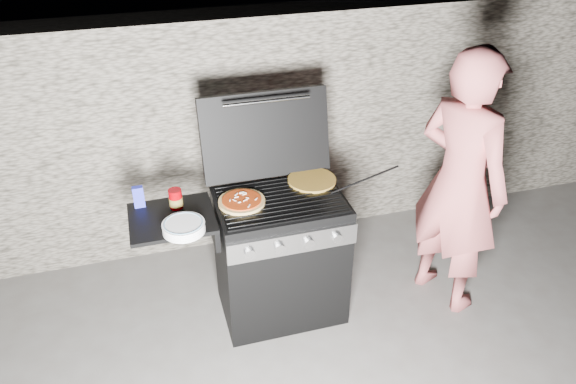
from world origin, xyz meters
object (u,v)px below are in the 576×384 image
object	(u,v)px
gas_grill	(244,263)
person	(460,184)
pizza_topped	(242,201)
sauce_jar	(176,199)

from	to	relation	value
gas_grill	person	distance (m)	1.49
pizza_topped	sauce_jar	distance (m)	0.40
pizza_topped	sauce_jar	bearing A→B (deg)	168.73
gas_grill	sauce_jar	bearing A→B (deg)	166.18
gas_grill	pizza_topped	xyz separation A→B (m)	(0.01, 0.02, 0.47)
sauce_jar	person	xyz separation A→B (m)	(1.79, -0.25, -0.05)
gas_grill	pizza_topped	size ratio (longest dim) A/B	4.67
pizza_topped	gas_grill	bearing A→B (deg)	-121.62
pizza_topped	person	distance (m)	1.41
gas_grill	pizza_topped	world-z (taller)	pizza_topped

